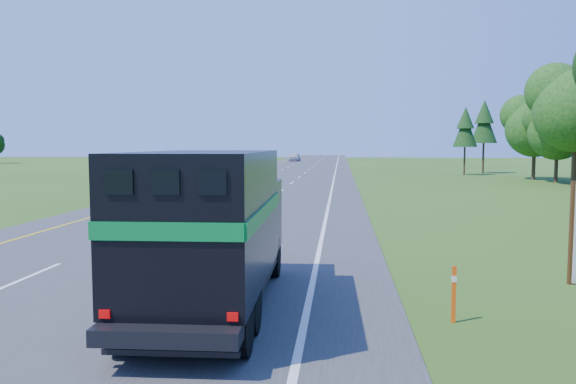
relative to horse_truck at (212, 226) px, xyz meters
The scene contains 6 objects.
road 41.64m from the horse_truck, 94.91° to the left, with size 15.00×260.00×0.04m, color #38383A.
lane_markings 41.64m from the horse_truck, 94.91° to the left, with size 11.15×260.00×0.01m.
horse_truck is the anchor object (origin of this frame).
white_suv 34.69m from the horse_truck, 101.76° to the left, with size 2.90×6.29×1.75m, color white.
far_car 104.78m from the horse_truck, 93.80° to the left, with size 2.05×5.10×1.74m, color silver.
delineator 4.96m from the horse_truck, ahead, with size 0.09×0.05×1.12m.
Camera 1 is at (6.17, -2.63, 3.44)m, focal length 35.00 mm.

